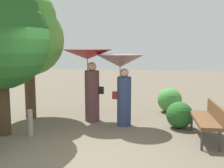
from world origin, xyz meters
The scene contains 8 objects.
ground_plane centered at (0.00, 0.00, 0.00)m, with size 40.00×40.00×0.00m, color brown.
person_left centered at (-0.56, 2.40, 1.53)m, with size 1.41×1.41×2.03m.
person_right centered at (0.40, 2.12, 1.46)m, with size 1.29×1.29×1.90m.
park_bench centered at (2.51, 1.33, 0.51)m, with size 0.57×1.52×0.83m.
tree_mid_left centered at (-2.35, 2.35, 2.49)m, with size 2.07×2.07×3.75m.
bush_path_left centered at (1.72, 3.91, 0.39)m, with size 0.78×0.78×0.78m, color #428C3D.
bush_path_right centered at (1.93, 2.15, 0.34)m, with size 0.69×0.69×0.69m, color #235B23.
path_marker_post centered at (-1.56, 0.82, 0.32)m, with size 0.12×0.12×0.64m, color gray.
Camera 1 is at (1.48, -4.82, 2.08)m, focal length 42.83 mm.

